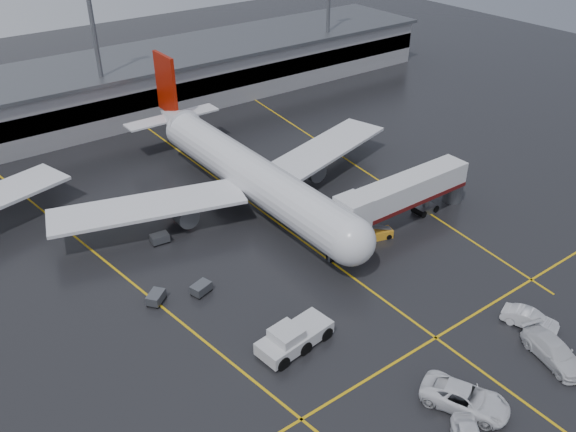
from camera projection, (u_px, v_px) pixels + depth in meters
ground at (292, 233)px, 69.95m from camera, size 220.00×220.00×0.00m
apron_line_centre at (292, 233)px, 69.94m from camera, size 0.25×90.00×0.02m
apron_line_stop at (436, 338)px, 54.82m from camera, size 60.00×0.25×0.02m
apron_line_left at (94, 252)px, 66.64m from camera, size 9.99×69.35×0.02m
apron_line_right at (350, 162)px, 85.97m from camera, size 7.57×69.64×0.02m
terminal at (121, 87)px, 100.65m from camera, size 122.00×19.00×8.60m
light_mast_mid at (95, 38)px, 88.76m from camera, size 3.00×1.20×25.45m
light_mast_right at (329, 0)px, 111.66m from camera, size 3.00×1.20×25.45m
main_airliner at (245, 170)px, 74.43m from camera, size 48.80×45.60×14.10m
jet_bridge at (404, 194)px, 69.83m from camera, size 19.90×3.40×6.05m
pushback_tractor at (293, 338)px, 53.33m from camera, size 7.51×3.86×2.58m
belt_loader at (378, 234)px, 68.79m from camera, size 3.56×2.32×2.09m
service_van_a at (465, 398)px, 47.53m from camera, size 5.82×7.68×1.94m
service_van_b at (554, 351)px, 52.02m from camera, size 4.28×6.97×1.89m
service_van_c at (530, 319)px, 55.74m from camera, size 3.42×5.37×1.67m
baggage_cart_a at (201, 288)px, 60.08m from camera, size 2.30×1.84×1.12m
baggage_cart_b at (156, 297)px, 58.85m from camera, size 2.37×2.27×1.12m
baggage_cart_c at (160, 238)px, 67.87m from camera, size 2.13×1.50×1.12m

